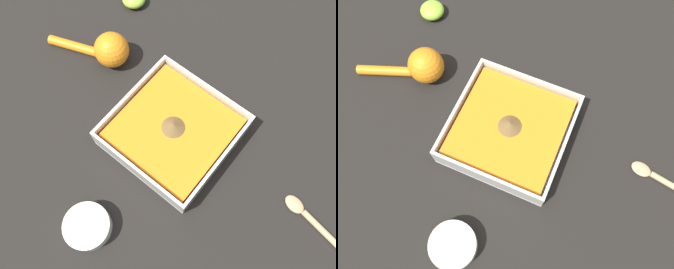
% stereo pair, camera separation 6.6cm
% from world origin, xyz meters
% --- Properties ---
extents(ground_plane, '(4.00, 4.00, 0.00)m').
position_xyz_m(ground_plane, '(0.00, 0.00, 0.00)').
color(ground_plane, black).
extents(square_dish, '(0.23, 0.23, 0.06)m').
position_xyz_m(square_dish, '(0.02, 0.02, 0.02)').
color(square_dish, silver).
rests_on(square_dish, ground_plane).
extents(spice_bowl, '(0.09, 0.09, 0.03)m').
position_xyz_m(spice_bowl, '(0.26, 0.02, 0.02)').
color(spice_bowl, silver).
rests_on(spice_bowl, ground_plane).
extents(lemon_squeezer, '(0.10, 0.19, 0.08)m').
position_xyz_m(lemon_squeezer, '(-0.04, -0.21, 0.04)').
color(lemon_squeezer, orange).
rests_on(lemon_squeezer, ground_plane).
extents(wooden_spoon, '(0.06, 0.21, 0.01)m').
position_xyz_m(wooden_spoon, '(-0.00, 0.37, 0.01)').
color(wooden_spoon, tan).
rests_on(wooden_spoon, ground_plane).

